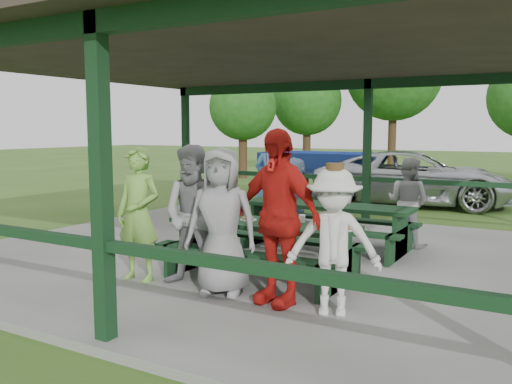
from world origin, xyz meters
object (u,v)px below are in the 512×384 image
Objects in this scene: contestant_red at (277,217)px; pickup_truck at (414,178)px; contestant_green at (138,214)px; contestant_grey_left at (196,216)px; contestant_white_fedora at (333,242)px; spectator_lblue at (295,196)px; picnic_table_near at (263,242)px; contestant_grey_mid at (222,221)px; spectator_grey at (408,202)px; farm_trailer at (317,174)px; picnic_table_far at (327,220)px; spectator_blue at (271,181)px.

contestant_red is 9.48m from pickup_truck.
contestant_grey_left is (0.79, 0.17, 0.02)m from contestant_green.
spectator_lblue is (-2.24, 3.72, -0.06)m from contestant_white_fedora.
picnic_table_near is at bearing 127.35° from contestant_white_fedora.
pickup_truck reaches higher than picnic_table_near.
contestant_grey_mid reaches higher than spectator_grey.
pickup_truck is at bearing 90.71° from picnic_table_near.
pickup_truck is at bearing 77.88° from contestant_green.
spectator_lblue is at bearing -74.86° from farm_trailer.
contestant_grey_left is (-0.54, -0.75, 0.41)m from picnic_table_near.
farm_trailer is (-2.36, 9.23, -0.25)m from contestant_grey_left.
contestant_red reaches higher than picnic_table_far.
contestant_red reaches higher than contestant_green.
spectator_blue is 5.28m from farm_trailer.
picnic_table_far is at bearing 149.45° from spectator_lblue.
picnic_table_near is 1.75× the size of spectator_lblue.
contestant_grey_left is at bearing 156.44° from contestant_white_fedora.
contestant_red is 0.37× the size of pickup_truck.
picnic_table_far is 1.85× the size of spectator_grey.
picnic_table_far is at bearing 69.87° from contestant_grey_mid.
contestant_green is at bearing -85.00° from farm_trailer.
contestant_white_fedora reaches higher than farm_trailer.
contestant_green is 9.53m from farm_trailer.
contestant_red reaches higher than pickup_truck.
pickup_truck is at bearing 72.21° from contestant_grey_left.
picnic_table_far is at bearing -69.75° from farm_trailer.
picnic_table_near is 3.14m from spectator_grey.
spectator_grey is at bearing 49.79° from contestant_grey_left.
contestant_red is at bearing -73.59° from farm_trailer.
picnic_table_far is 1.72× the size of contestant_white_fedora.
contestant_grey_left is at bearing 166.34° from pickup_truck.
spectator_blue is at bearing 2.48° from spectator_grey.
picnic_table_far is 1.49× the size of spectator_blue.
contestant_red is (0.58, -2.86, 0.51)m from picnic_table_far.
farm_trailer is (-4.07, 5.58, -0.11)m from spectator_grey.
contestant_green is 3.77m from spectator_lblue.
farm_trailer is (-2.84, 9.37, -0.24)m from contestant_grey_mid.
contestant_green reaches higher than farm_trailer.
contestant_grey_mid reaches higher than contestant_green.
farm_trailer is at bearing 89.64° from contestant_grey_mid.
spectator_lblue is 6.01m from farm_trailer.
contestant_grey_left is at bearing 105.07° from spectator_lblue.
spectator_blue is (-1.13, 4.11, 0.05)m from contestant_grey_left.
spectator_lblue is 0.78× the size of spectator_blue.
picnic_table_near is 1.69× the size of spectator_grey.
contestant_white_fedora is (1.90, -0.15, -0.10)m from contestant_grey_left.
pickup_truck is at bearing -65.87° from spectator_grey.
contestant_red is at bearing -52.32° from picnic_table_near.
picnic_table_near is at bearing 68.78° from contestant_grey_mid.
contestant_grey_mid reaches higher than picnic_table_far.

